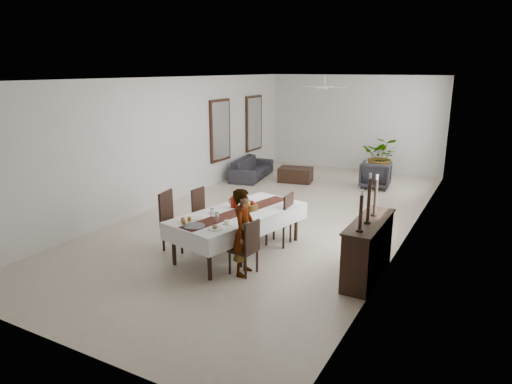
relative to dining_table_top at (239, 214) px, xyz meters
name	(u,v)px	position (x,y,z in m)	size (l,w,h in m)	color
floor	(276,216)	(-0.33, 2.29, -0.76)	(6.00, 12.00, 0.00)	beige
ceiling	(278,78)	(-0.33, 2.29, 2.44)	(6.00, 12.00, 0.02)	white
wall_back	(354,123)	(-0.33, 8.29, 0.84)	(6.00, 0.02, 3.20)	silver
wall_front	(52,227)	(-0.33, -3.71, 0.84)	(6.00, 0.02, 3.20)	silver
wall_left	(173,140)	(-3.33, 2.29, 0.84)	(0.02, 12.00, 3.20)	silver
wall_right	(412,162)	(2.67, 2.29, 0.84)	(0.02, 12.00, 3.20)	silver
dining_table_top	(239,214)	(0.00, 0.00, 0.00)	(1.05, 2.52, 0.05)	black
table_leg_fl	(174,245)	(-0.72, -1.07, -0.39)	(0.07, 0.07, 0.74)	black
table_leg_fr	(209,259)	(0.19, -1.27, -0.39)	(0.07, 0.07, 0.74)	black
table_leg_bl	(261,214)	(-0.19, 1.27, -0.39)	(0.07, 0.07, 0.74)	black
table_leg_br	(296,223)	(0.72, 1.07, -0.39)	(0.07, 0.07, 0.74)	black
tablecloth_top	(239,212)	(0.00, 0.00, 0.03)	(1.24, 2.71, 0.01)	white
tablecloth_drape_left	(216,213)	(-0.60, 0.14, -0.12)	(0.01, 2.71, 0.32)	white
tablecloth_drape_right	(264,227)	(0.60, -0.14, -0.12)	(0.01, 2.71, 0.32)	silver
tablecloth_drape_near	(183,239)	(-0.30, -1.32, -0.12)	(1.24, 0.01, 0.32)	white
tablecloth_drape_far	(283,204)	(0.30, 1.32, -0.12)	(1.24, 0.01, 0.32)	silver
table_runner	(239,212)	(0.00, 0.00, 0.04)	(0.37, 2.63, 0.00)	#542218
red_pitcher	(234,202)	(-0.22, 0.21, 0.14)	(0.16, 0.16, 0.21)	maroon
pitcher_handle	(231,201)	(-0.31, 0.23, 0.14)	(0.13, 0.13, 0.02)	maroon
wine_glass_near	(217,217)	(-0.03, -0.69, 0.13)	(0.07, 0.07, 0.18)	white
wine_glass_mid	(212,213)	(-0.23, -0.54, 0.13)	(0.07, 0.07, 0.18)	white
wine_glass_far	(243,207)	(0.06, 0.04, 0.13)	(0.07, 0.07, 0.18)	white
teacup_right	(227,222)	(0.17, -0.68, 0.07)	(0.09, 0.09, 0.06)	white
saucer_right	(227,224)	(0.17, -0.68, 0.04)	(0.16, 0.16, 0.01)	white
teacup_left	(213,211)	(-0.39, -0.29, 0.07)	(0.09, 0.09, 0.06)	white
saucer_left	(213,213)	(-0.39, -0.29, 0.04)	(0.16, 0.16, 0.01)	silver
plate_near_right	(215,229)	(0.13, -1.00, 0.05)	(0.25, 0.25, 0.02)	silver
bread_near_right	(215,227)	(0.13, -1.00, 0.07)	(0.09, 0.09, 0.09)	tan
plate_near_left	(196,218)	(-0.48, -0.70, 0.05)	(0.25, 0.25, 0.02)	white
plate_far_left	(246,202)	(-0.20, 0.64, 0.05)	(0.25, 0.25, 0.02)	white
serving_tray	(194,226)	(-0.24, -1.08, 0.05)	(0.38, 0.38, 0.02)	#424247
jam_jar_a	(184,222)	(-0.48, -1.06, 0.08)	(0.07, 0.07, 0.08)	#8C5514
jam_jar_b	(183,220)	(-0.56, -0.97, 0.08)	(0.07, 0.07, 0.08)	#964D15
jam_jar_c	(189,219)	(-0.49, -0.88, 0.08)	(0.07, 0.07, 0.08)	brown
fruit_basket	(250,207)	(0.11, 0.24, 0.09)	(0.32, 0.32, 0.11)	brown
fruit_red	(252,203)	(0.14, 0.26, 0.17)	(0.09, 0.09, 0.09)	maroon
fruit_green	(250,202)	(0.08, 0.28, 0.17)	(0.08, 0.08, 0.08)	#497A24
fruit_yellow	(248,203)	(0.10, 0.19, 0.17)	(0.09, 0.09, 0.09)	yellow
chair_right_near_seat	(243,250)	(0.55, -0.78, -0.34)	(0.41, 0.41, 0.05)	black
chair_right_near_leg_fl	(246,268)	(0.70, -0.96, -0.56)	(0.04, 0.04, 0.40)	black
chair_right_near_leg_fr	(257,261)	(0.73, -0.63, -0.56)	(0.04, 0.04, 0.40)	black
chair_right_near_leg_bl	(230,263)	(0.36, -0.93, -0.56)	(0.04, 0.04, 0.40)	black
chair_right_near_leg_br	(241,257)	(0.40, -0.60, -0.56)	(0.04, 0.04, 0.40)	black
chair_right_near_back	(252,237)	(0.73, -0.80, -0.06)	(0.41, 0.04, 0.52)	black
chair_right_far_seat	(279,222)	(0.49, 0.73, -0.30)	(0.45, 0.45, 0.05)	black
chair_right_far_leg_fl	(283,238)	(0.68, 0.55, -0.54)	(0.04, 0.04, 0.44)	black
chair_right_far_leg_fr	(290,232)	(0.66, 0.92, -0.54)	(0.04, 0.04, 0.44)	black
chair_right_far_leg_bl	(266,235)	(0.31, 0.54, -0.54)	(0.04, 0.04, 0.44)	black
chair_right_far_leg_br	(274,229)	(0.30, 0.90, -0.54)	(0.04, 0.04, 0.44)	black
chair_right_far_back	(288,208)	(0.69, 0.74, 0.01)	(0.45, 0.04, 0.57)	black
chair_left_near_seat	(177,224)	(-1.14, -0.43, -0.26)	(0.48, 0.48, 0.05)	black
chair_left_near_leg_fl	(173,232)	(-1.37, -0.26, -0.53)	(0.05, 0.05, 0.47)	black
chair_left_near_leg_fr	(163,239)	(-1.30, -0.65, -0.53)	(0.05, 0.05, 0.47)	black
chair_left_near_leg_bl	(191,235)	(-0.98, -0.20, -0.53)	(0.05, 0.05, 0.47)	black
chair_left_near_leg_br	(182,242)	(-0.91, -0.59, -0.53)	(0.05, 0.05, 0.47)	black
chair_left_near_back	(166,207)	(-1.35, -0.46, 0.07)	(0.48, 0.04, 0.61)	black
chair_left_far_seat	(205,214)	(-1.15, 0.55, -0.33)	(0.41, 0.41, 0.05)	black
chair_left_far_leg_fl	(204,221)	(-1.30, 0.72, -0.56)	(0.04, 0.04, 0.40)	black
chair_left_far_leg_fr	(195,225)	(-1.33, 0.39, -0.56)	(0.04, 0.04, 0.40)	black
chair_left_far_leg_bl	(217,223)	(-0.97, 0.70, -0.56)	(0.04, 0.04, 0.40)	black
chair_left_far_leg_br	(207,228)	(-0.99, 0.37, -0.56)	(0.04, 0.04, 0.40)	black
chair_left_far_back	(198,200)	(-1.33, 0.56, -0.06)	(0.41, 0.04, 0.52)	black
woman	(244,232)	(0.56, -0.79, -0.01)	(0.55, 0.36, 1.50)	gray
sideboard_body	(368,250)	(2.45, 0.08, -0.27)	(0.43, 1.62, 0.97)	black
sideboard_top	(370,221)	(2.45, 0.08, 0.23)	(0.48, 1.69, 0.03)	black
candlestick_near_base	(360,230)	(2.45, -0.52, 0.26)	(0.11, 0.11, 0.03)	black
candlestick_near_shaft	(361,212)	(2.45, -0.52, 0.55)	(0.05, 0.05, 0.54)	black
candlestick_near_candle	(362,192)	(2.45, -0.52, 0.86)	(0.04, 0.04, 0.09)	beige
candlestick_mid_base	(367,222)	(2.45, -0.08, 0.26)	(0.11, 0.11, 0.03)	black
candlestick_mid_shaft	(369,200)	(2.45, -0.08, 0.63)	(0.05, 0.05, 0.70)	black
candlestick_mid_candle	(370,176)	(2.45, -0.08, 1.02)	(0.04, 0.04, 0.09)	beige
candlestick_far_base	(374,215)	(2.45, 0.35, 0.26)	(0.11, 0.11, 0.03)	black
candlestick_far_shaft	(376,197)	(2.45, 0.35, 0.57)	(0.05, 0.05, 0.60)	black
candlestick_far_candle	(377,177)	(2.45, 0.35, 0.92)	(0.04, 0.04, 0.09)	beige
sofa	(252,168)	(-2.78, 5.51, -0.45)	(2.12, 0.83, 0.62)	#2D2A30
armchair	(376,175)	(1.05, 6.10, -0.37)	(0.83, 0.85, 0.77)	#29262C
coffee_table	(296,175)	(-1.31, 5.66, -0.54)	(1.00, 0.67, 0.44)	black
potted_plant	(381,156)	(0.81, 7.72, -0.12)	(1.16, 1.01, 1.29)	#2A6327
mirror_frame_near	(220,131)	(-3.29, 4.49, 0.84)	(0.06, 1.05, 1.85)	black
mirror_glass_near	(221,131)	(-3.26, 4.49, 0.84)	(0.01, 0.90, 1.70)	silver
mirror_frame_far	(254,123)	(-3.29, 6.59, 0.84)	(0.06, 1.05, 1.85)	black
mirror_glass_far	(255,123)	(-3.26, 6.59, 0.84)	(0.01, 0.90, 1.70)	silver
fan_rod	(325,80)	(-0.33, 5.29, 2.34)	(0.04, 0.04, 0.20)	white
fan_hub	(325,87)	(-0.33, 5.29, 2.14)	(0.16, 0.16, 0.08)	silver
fan_blade_n	(329,87)	(-0.33, 5.64, 2.14)	(0.10, 0.55, 0.01)	white
fan_blade_s	(320,88)	(-0.33, 4.94, 2.14)	(0.10, 0.55, 0.01)	silver
fan_blade_e	(337,87)	(0.02, 5.29, 2.14)	(0.55, 0.10, 0.01)	silver
fan_blade_w	(313,87)	(-0.68, 5.29, 2.14)	(0.55, 0.10, 0.01)	white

